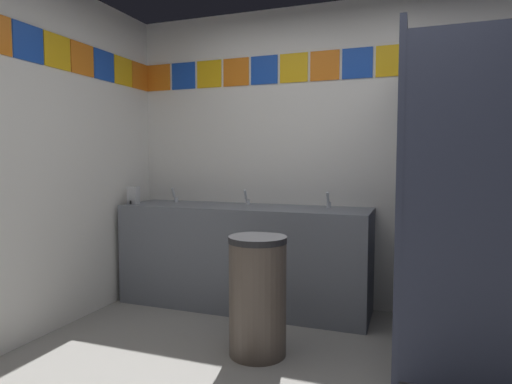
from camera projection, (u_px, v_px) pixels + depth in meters
name	position (u px, v px, depth m)	size (l,w,h in m)	color
wall_back	(340.00, 156.00, 3.72)	(3.76, 0.09, 2.57)	white
vanity_counter	(243.00, 255.00, 3.74)	(2.13, 0.56, 0.87)	slate
faucet_left	(175.00, 197.00, 4.03)	(0.04, 0.10, 0.14)	silver
faucet_center	(247.00, 199.00, 3.79)	(0.04, 0.10, 0.14)	silver
faucet_right	(328.00, 202.00, 3.55)	(0.04, 0.10, 0.14)	silver
soap_dispenser	(133.00, 195.00, 3.89)	(0.09, 0.09, 0.16)	#B7BABF
stall_divider	(432.00, 204.00, 2.61)	(0.92, 1.33, 2.00)	#33384C
toilet	(472.00, 301.00, 2.96)	(0.39, 0.49, 0.74)	white
trash_bin	(258.00, 296.00, 2.82)	(0.38, 0.38, 0.77)	brown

